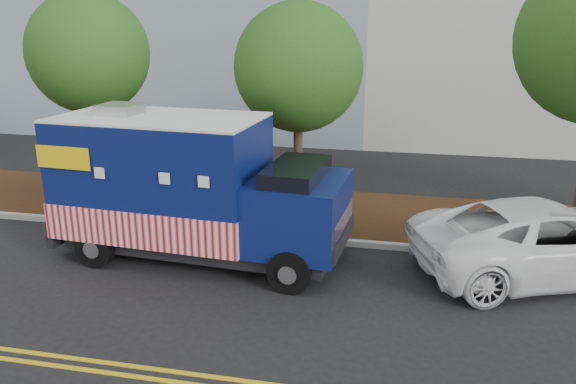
# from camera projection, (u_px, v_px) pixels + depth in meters

# --- Properties ---
(ground) EXTENTS (120.00, 120.00, 0.00)m
(ground) POSITION_uv_depth(u_px,v_px,m) (236.00, 259.00, 13.29)
(ground) COLOR black
(ground) RESTS_ON ground
(curb) EXTENTS (120.00, 0.18, 0.15)m
(curb) POSITION_uv_depth(u_px,v_px,m) (252.00, 235.00, 14.57)
(curb) COLOR #9E9E99
(curb) RESTS_ON ground
(mulch_strip) EXTENTS (120.00, 4.00, 0.15)m
(mulch_strip) POSITION_uv_depth(u_px,v_px,m) (271.00, 209.00, 16.53)
(mulch_strip) COLOR #32190E
(mulch_strip) RESTS_ON ground
(centerline_near) EXTENTS (120.00, 0.10, 0.01)m
(centerline_near) POSITION_uv_depth(u_px,v_px,m) (156.00, 369.00, 9.13)
(centerline_near) COLOR gold
(centerline_near) RESTS_ON ground
(centerline_far) EXTENTS (120.00, 0.10, 0.01)m
(centerline_far) POSITION_uv_depth(u_px,v_px,m) (149.00, 379.00, 8.90)
(centerline_far) COLOR gold
(centerline_far) RESTS_ON ground
(tree_a) EXTENTS (3.57, 3.57, 6.25)m
(tree_a) POSITION_uv_depth(u_px,v_px,m) (89.00, 54.00, 16.58)
(tree_a) COLOR #38281C
(tree_a) RESTS_ON ground
(tree_b) EXTENTS (3.53, 3.53, 5.94)m
(tree_b) POSITION_uv_depth(u_px,v_px,m) (298.00, 68.00, 15.28)
(tree_b) COLOR #38281C
(tree_b) RESTS_ON ground
(sign_post) EXTENTS (0.06, 0.06, 2.40)m
(sign_post) POSITION_uv_depth(u_px,v_px,m) (205.00, 189.00, 14.63)
(sign_post) COLOR #473828
(sign_post) RESTS_ON ground
(food_truck) EXTENTS (6.97, 3.04, 3.58)m
(food_truck) POSITION_uv_depth(u_px,v_px,m) (187.00, 191.00, 13.01)
(food_truck) COLOR black
(food_truck) RESTS_ON ground
(white_car) EXTENTS (6.55, 4.66, 1.66)m
(white_car) POSITION_uv_depth(u_px,v_px,m) (549.00, 239.00, 12.29)
(white_car) COLOR white
(white_car) RESTS_ON ground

